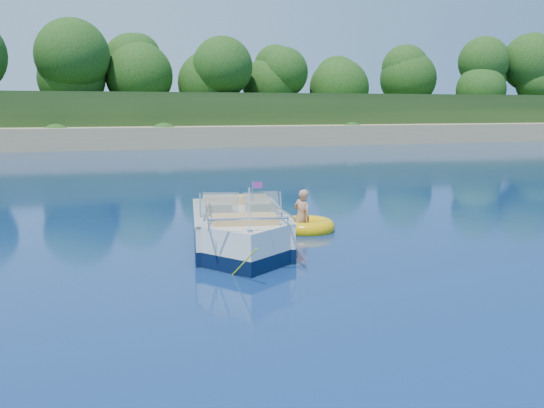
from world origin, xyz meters
The scene contains 6 objects.
ground centered at (0.00, 0.00, 0.00)m, with size 160.00×160.00×0.00m, color #0B214F.
shoreline centered at (0.00, 63.77, 0.98)m, with size 170.00×59.00×6.00m.
treeline centered at (0.04, 41.01, 5.55)m, with size 150.00×7.12×8.19m.
motorboat centered at (-2.86, 3.36, 0.33)m, with size 2.43×5.09×1.71m.
tow_tube centered at (-0.91, 4.70, 0.09)m, with size 1.74×1.74×0.37m.
boy centered at (-1.02, 4.69, 0.00)m, with size 0.49×0.32×1.35m, color tan.
Camera 1 is at (-6.05, -8.22, 2.83)m, focal length 40.00 mm.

